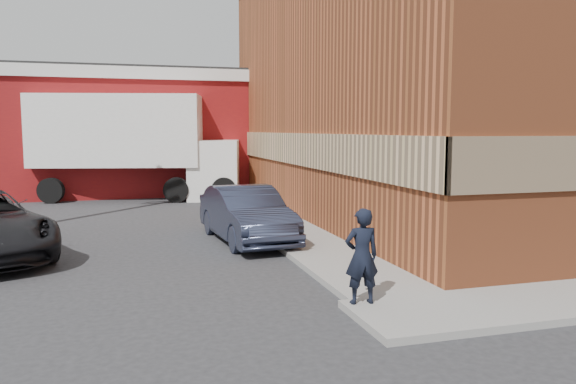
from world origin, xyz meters
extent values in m
plane|color=#28282B|center=(0.00, 0.00, 0.00)|extent=(90.00, 90.00, 0.00)
cube|color=#A9502B|center=(8.50, 9.00, 4.50)|extent=(14.00, 18.00, 9.00)
cube|color=#DAB286|center=(1.46, 9.00, 2.30)|extent=(0.08, 18.16, 1.00)
cube|color=gray|center=(0.60, 9.00, 0.06)|extent=(1.80, 18.00, 0.12)
cube|color=maroon|center=(-6.00, 20.00, 2.50)|extent=(16.00, 8.00, 5.00)
cube|color=silver|center=(-6.00, 20.00, 5.25)|extent=(16.30, 8.30, 0.50)
cube|color=black|center=(-6.00, 20.00, 5.55)|extent=(16.00, 8.00, 0.10)
imported|color=black|center=(-0.20, -0.25, 0.90)|extent=(0.59, 0.41, 1.55)
imported|color=#292F44|center=(-0.80, 5.79, 0.72)|extent=(1.92, 4.50, 1.44)
cube|color=white|center=(-4.00, 16.00, 2.86)|extent=(7.17, 4.17, 2.92)
cube|color=#1B6527|center=(-4.31, 14.68, 2.41)|extent=(6.34, 1.52, 0.90)
cube|color=white|center=(0.26, 14.99, 1.23)|extent=(2.53, 2.87, 2.47)
cylinder|color=black|center=(-6.66, 15.48, 0.51)|extent=(1.06, 0.56, 1.01)
cylinder|color=black|center=(-6.14, 17.66, 0.51)|extent=(1.06, 0.56, 1.01)
cylinder|color=black|center=(-1.86, 14.34, 0.51)|extent=(1.06, 0.56, 1.01)
cylinder|color=black|center=(-1.34, 16.52, 0.51)|extent=(1.06, 0.56, 1.01)
cylinder|color=black|center=(0.00, 13.90, 0.51)|extent=(1.06, 0.56, 1.01)
cylinder|color=black|center=(0.52, 16.08, 0.51)|extent=(1.06, 0.56, 1.01)
camera|label=1|loc=(-3.80, -8.39, 2.92)|focal=35.00mm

